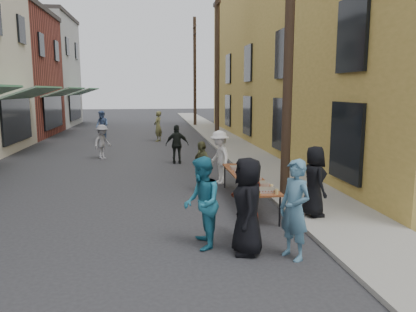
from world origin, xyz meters
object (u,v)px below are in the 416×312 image
object	(u,v)px
serving_table	(248,178)
guest_front_c	(202,203)
utility_pole_near	(289,33)
utility_pole_far	(195,72)
server	(314,181)
guest_front_a	(248,206)
catering_tray_sausage	(265,190)
utility_pole_mid	(217,63)

from	to	relation	value
serving_table	guest_front_c	world-z (taller)	guest_front_c
utility_pole_near	utility_pole_far	bearing A→B (deg)	90.00
guest_front_c	server	size ratio (longest dim) A/B	1.08
utility_pole_near	server	distance (m)	4.00
utility_pole_near	guest_front_a	world-z (taller)	utility_pole_near
guest_front_c	server	bearing A→B (deg)	117.02
utility_pole_far	server	size ratio (longest dim) A/B	5.44
utility_pole_far	guest_front_c	size ratio (longest dim) A/B	5.05
utility_pole_near	catering_tray_sausage	xyz separation A→B (m)	(-1.12, -1.94, -3.71)
utility_pole_far	serving_table	world-z (taller)	utility_pole_far
serving_table	utility_pole_near	bearing A→B (deg)	14.57
utility_pole_mid	guest_front_a	size ratio (longest dim) A/B	4.93
utility_pole_mid	utility_pole_far	world-z (taller)	same
guest_front_a	server	distance (m)	2.66
server	catering_tray_sausage	bearing A→B (deg)	93.51
utility_pole_near	utility_pole_mid	xyz separation A→B (m)	(0.00, 12.00, 0.00)
catering_tray_sausage	utility_pole_near	bearing A→B (deg)	60.05
utility_pole_near	server	world-z (taller)	utility_pole_near
utility_pole_near	utility_pole_far	xyz separation A→B (m)	(0.00, 24.00, 0.00)
catering_tray_sausage	guest_front_a	bearing A→B (deg)	-115.99
server	guest_front_c	bearing A→B (deg)	112.40
utility_pole_mid	guest_front_a	distance (m)	16.06
utility_pole_mid	utility_pole_far	distance (m)	12.00
catering_tray_sausage	guest_front_a	world-z (taller)	guest_front_a
utility_pole_near	server	xyz separation A→B (m)	(0.10, -1.80, -3.57)
guest_front_c	guest_front_a	bearing A→B (deg)	64.63
serving_table	server	size ratio (longest dim) A/B	2.42
guest_front_c	server	world-z (taller)	guest_front_c
server	utility_pole_far	bearing A→B (deg)	-2.96
guest_front_c	utility_pole_mid	bearing A→B (deg)	171.32
utility_pole_mid	server	distance (m)	14.25
catering_tray_sausage	utility_pole_far	bearing A→B (deg)	87.53
catering_tray_sausage	guest_front_c	xyz separation A→B (m)	(-1.58, -1.20, 0.10)
utility_pole_far	catering_tray_sausage	size ratio (longest dim) A/B	18.00
utility_pole_far	guest_front_a	size ratio (longest dim) A/B	4.93
utility_pole_mid	guest_front_c	distance (m)	15.80
utility_pole_near	utility_pole_far	distance (m)	24.00
server	serving_table	bearing A→B (deg)	35.83
utility_pole_mid	guest_front_c	xyz separation A→B (m)	(-2.70, -15.14, -3.61)
utility_pole_far	serving_table	xyz separation A→B (m)	(-1.12, -24.29, -3.79)
serving_table	catering_tray_sausage	bearing A→B (deg)	-90.00
utility_pole_far	guest_front_c	bearing A→B (deg)	-95.68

